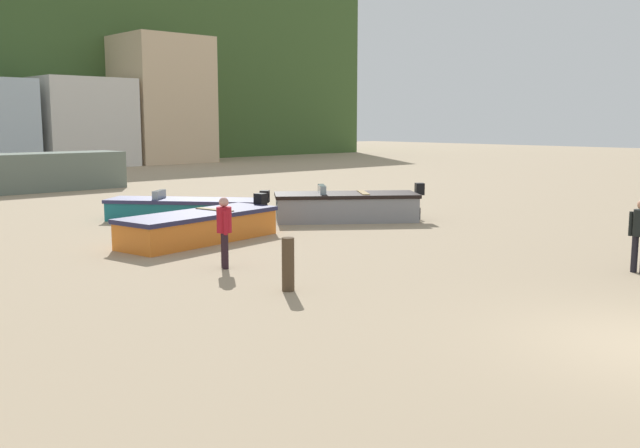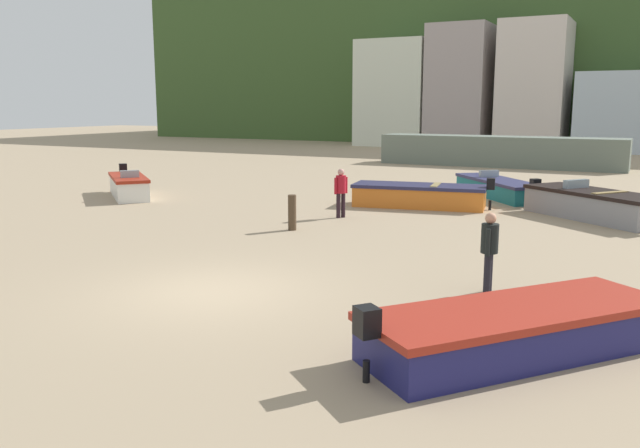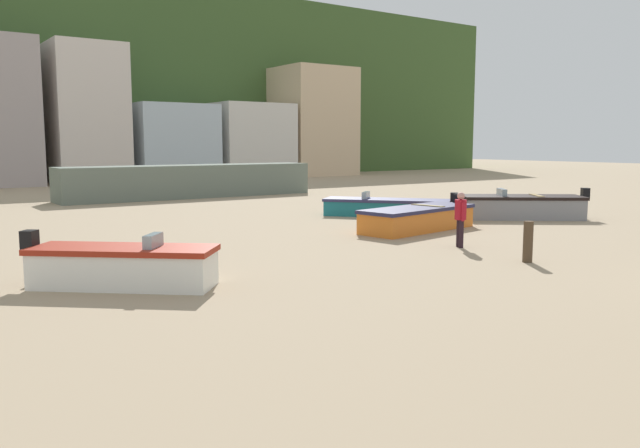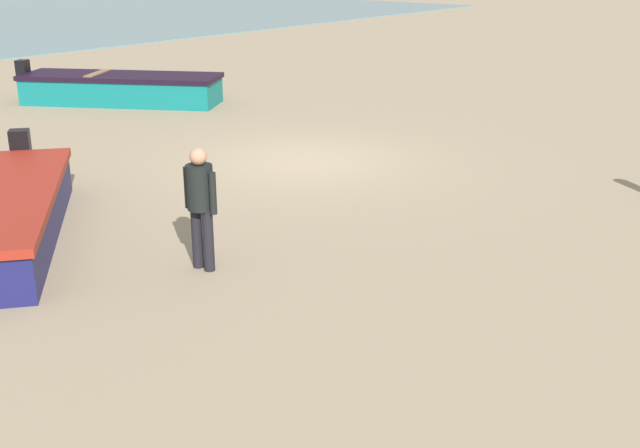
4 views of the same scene
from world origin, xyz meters
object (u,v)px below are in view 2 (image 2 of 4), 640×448
boat_grey_4 (594,204)px  mooring_post_near_water (292,212)px  boat_orange_0 (420,196)px  boat_white_2 (129,186)px  beach_walker_foreground (489,246)px  beach_walker_distant (341,189)px  boat_navy_3 (516,330)px  boat_teal_1 (499,188)px

boat_grey_4 → mooring_post_near_water: size_ratio=4.56×
boat_orange_0 → boat_white_2: size_ratio=1.37×
beach_walker_foreground → beach_walker_distant: 9.19m
boat_grey_4 → boat_navy_3: bearing=-142.5°
boat_orange_0 → boat_navy_3: (5.94, -13.04, -0.05)m
boat_teal_1 → beach_walker_foreground: 14.26m
mooring_post_near_water → beach_walker_distant: bearing=82.5°
boat_navy_3 → boat_teal_1: bearing=141.8°
boat_navy_3 → boat_grey_4: 13.22m
boat_navy_3 → mooring_post_near_water: size_ratio=4.52×
boat_grey_4 → boat_white_2: bearing=137.6°
boat_white_2 → beach_walker_distant: bearing=128.0°
boat_teal_1 → mooring_post_near_water: mooring_post_near_water is taller
boat_teal_1 → mooring_post_near_water: bearing=-151.1°
boat_orange_0 → boat_navy_3: bearing=-165.5°
boat_teal_1 → beach_walker_foreground: beach_walker_foreground is taller
boat_white_2 → beach_walker_foreground: 17.63m
boat_orange_0 → boat_white_2: bearing=94.6°
boat_white_2 → mooring_post_near_water: size_ratio=3.55×
boat_teal_1 → beach_walker_distant: 8.20m
boat_teal_1 → boat_grey_4: bearing=-83.7°
boat_white_2 → boat_grey_4: (17.23, 3.11, 0.03)m
beach_walker_foreground → boat_teal_1: bearing=-172.0°
mooring_post_near_water → boat_teal_1: bearing=68.6°
boat_orange_0 → boat_navy_3: boat_orange_0 is taller
boat_white_2 → boat_navy_3: (17.26, -10.11, -0.07)m
boat_teal_1 → boat_orange_0: bearing=-156.6°
boat_orange_0 → beach_walker_foreground: size_ratio=3.18×
boat_white_2 → boat_grey_4: size_ratio=0.78×
boat_white_2 → beach_walker_distant: size_ratio=2.32×
boat_white_2 → beach_walker_foreground: (16.14, -7.08, 0.51)m
beach_walker_foreground → beach_walker_distant: bearing=-139.4°
boat_navy_3 → boat_orange_0: bearing=153.2°
boat_grey_4 → mooring_post_near_water: 10.00m
boat_grey_4 → beach_walker_distant: bearing=153.0°
boat_orange_0 → boat_white_2: 11.69m
boat_white_2 → mooring_post_near_water: bearing=112.5°
boat_grey_4 → beach_walker_distant: 8.31m
boat_navy_3 → boat_grey_4: bearing=128.9°
boat_grey_4 → beach_walker_distant: beach_walker_distant is taller
boat_orange_0 → mooring_post_near_water: (-1.92, -6.04, 0.11)m
boat_orange_0 → beach_walker_distant: size_ratio=3.18×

